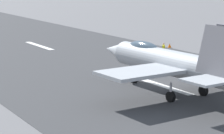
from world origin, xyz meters
TOP-DOWN VIEW (x-y plane):
  - ground_plane at (0.00, 0.00)m, footprint 400.00×400.00m
  - runway_strip at (-0.02, 0.00)m, footprint 240.00×26.00m
  - fighter_jet at (-3.41, 1.02)m, footprint 16.41×13.22m
  - crew_person at (9.89, -8.22)m, footprint 0.58×0.49m
  - marker_cone_far at (15.16, -13.10)m, footprint 0.44×0.44m

SIDE VIEW (x-z plane):
  - ground_plane at x=0.00m, z-range 0.00..0.00m
  - runway_strip at x=-0.02m, z-range 0.00..0.02m
  - marker_cone_far at x=15.16m, z-range 0.00..0.55m
  - crew_person at x=9.89m, z-range 0.00..1.60m
  - fighter_jet at x=-3.41m, z-range -0.38..5.25m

